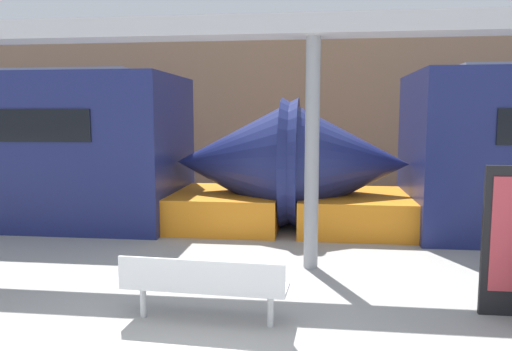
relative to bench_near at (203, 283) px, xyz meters
The scene contains 4 objects.
station_wall 10.75m from the bench_near, 89.48° to the left, with size 56.00×0.20×5.00m, color #937051.
bench_near is the anchor object (origin of this frame).
support_column_near 2.78m from the bench_near, 62.97° to the left, with size 0.21×0.21×3.40m, color gray.
canopy_beam 3.96m from the bench_near, 62.97° to the left, with size 28.00×0.60×0.28m, color #B7B7BC.
Camera 1 is at (1.12, -3.70, 2.28)m, focal length 35.00 mm.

